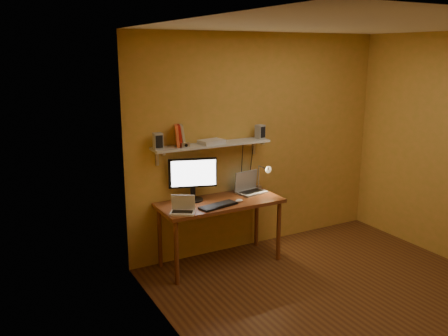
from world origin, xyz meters
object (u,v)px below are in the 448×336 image
wall_shelf (212,145)px  router (212,142)px  keyboard (218,206)px  mouse (239,201)px  netbook (183,208)px  speaker_left (158,141)px  desk_lamp (264,174)px  desk (220,208)px  monitor (193,177)px  speaker_right (260,132)px  shelf_camera (186,145)px  laptop (249,187)px

wall_shelf → router: size_ratio=5.15×
keyboard → mouse: (0.28, 0.03, 0.01)m
netbook → speaker_left: 0.76m
desk_lamp → router: router is taller
netbook → desk_lamp: bearing=46.1°
netbook → mouse: netbook is taller
desk → speaker_left: size_ratio=8.25×
keyboard → desk: bearing=43.8°
desk_lamp → speaker_left: 1.39m
speaker_left → monitor: bearing=0.1°
monitor → speaker_right: (0.90, 0.03, 0.43)m
monitor → mouse: bearing=-17.6°
speaker_right → router: size_ratio=0.60×
router → wall_shelf: bearing=47.0°
wall_shelf → monitor: bearing=-173.8°
desk → monitor: (-0.26, 0.17, 0.36)m
monitor → speaker_right: 1.00m
shelf_camera → router: 0.35m
laptop → desk: bearing=-173.1°
speaker_left → shelf_camera: bearing=-11.0°
keyboard → speaker_right: bearing=13.6°
desk → wall_shelf: (0.00, 0.19, 0.69)m
monitor → mouse: (0.43, -0.30, -0.26)m
mouse → speaker_left: 1.11m
monitor → netbook: monitor is taller
netbook → speaker_right: bearing=49.6°
laptop → router: (-0.48, 0.04, 0.58)m
monitor → netbook: 0.47m
mouse → laptop: bearing=32.9°
mouse → shelf_camera: 0.86m
laptop → keyboard: bearing=-162.4°
monitor → keyboard: size_ratio=1.19×
netbook → keyboard: bearing=32.4°
keyboard → speaker_left: 0.95m
speaker_right → mouse: bearing=-160.7°
laptop → router: router is taller
wall_shelf → laptop: (0.46, -0.05, -0.54)m
desk → laptop: 0.51m
wall_shelf → speaker_left: bearing=179.9°
mouse → speaker_left: (-0.81, 0.32, 0.69)m
wall_shelf → shelf_camera: bearing=-167.8°
netbook → mouse: (0.69, 0.03, -0.04)m
wall_shelf → laptop: 0.72m
laptop → netbook: (-0.99, -0.30, -0.01)m
netbook → shelf_camera: shelf_camera is taller
monitor → wall_shelf: bearing=23.4°
netbook → desk_lamp: size_ratio=0.81×
desk_lamp → netbook: bearing=-166.5°
desk → speaker_right: size_ratio=8.57×
laptop → speaker_right: 0.67m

